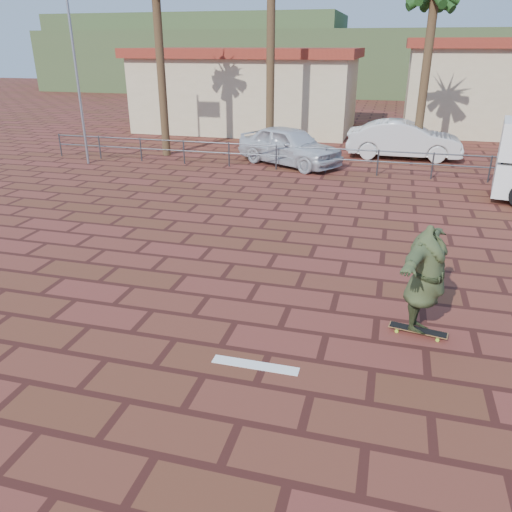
{
  "coord_description": "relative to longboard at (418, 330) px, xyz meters",
  "views": [
    {
      "loc": [
        2.43,
        -7.57,
        4.69
      ],
      "look_at": [
        0.05,
        1.27,
        0.8
      ],
      "focal_mm": 35.0,
      "sensor_mm": 36.0,
      "label": 1
    }
  ],
  "objects": [
    {
      "name": "car_silver",
      "position": [
        -4.88,
        12.57,
        0.71
      ],
      "size": [
        4.99,
        3.89,
        1.59
      ],
      "primitive_type": "imported",
      "rotation": [
        0.0,
        0.0,
        1.07
      ],
      "color": "silver",
      "rests_on": "ground"
    },
    {
      "name": "ground",
      "position": [
        -3.21,
        -0.43,
        -0.08
      ],
      "size": [
        120.0,
        120.0,
        0.0
      ],
      "primitive_type": "plane",
      "color": "maroon",
      "rests_on": "ground"
    },
    {
      "name": "guardrail",
      "position": [
        -3.21,
        11.57,
        0.6
      ],
      "size": [
        24.06,
        0.06,
        1.0
      ],
      "color": "#47494F",
      "rests_on": "ground"
    },
    {
      "name": "hill_back",
      "position": [
        -25.21,
        55.57,
        3.92
      ],
      "size": [
        35.0,
        14.0,
        8.0
      ],
      "primitive_type": "cube",
      "color": "#384C28",
      "rests_on": "ground"
    },
    {
      "name": "building_west",
      "position": [
        -9.21,
        21.57,
        2.2
      ],
      "size": [
        12.6,
        7.6,
        4.5
      ],
      "color": "beige",
      "rests_on": "ground"
    },
    {
      "name": "paint_stripe",
      "position": [
        -2.51,
        -1.63,
        -0.08
      ],
      "size": [
        1.4,
        0.22,
        0.01
      ],
      "primitive_type": "cube",
      "color": "white",
      "rests_on": "ground"
    },
    {
      "name": "building_east",
      "position": [
        4.79,
        23.57,
        2.46
      ],
      "size": [
        10.6,
        6.6,
        5.0
      ],
      "color": "beige",
      "rests_on": "ground"
    },
    {
      "name": "longboard",
      "position": [
        0.0,
        0.0,
        0.0
      ],
      "size": [
        1.02,
        0.38,
        0.1
      ],
      "rotation": [
        0.0,
        0.0,
        -0.17
      ],
      "color": "olive",
      "rests_on": "ground"
    },
    {
      "name": "flagpole",
      "position": [
        -13.09,
        10.57,
        4.56
      ],
      "size": [
        1.3,
        0.1,
        8.0
      ],
      "color": "gray",
      "rests_on": "ground"
    },
    {
      "name": "skateboarder",
      "position": [
        -0.0,
        0.0,
        0.98
      ],
      "size": [
        1.26,
        2.46,
        1.93
      ],
      "primitive_type": "imported",
      "rotation": [
        0.0,
        0.0,
        1.3
      ],
      "color": "#374123",
      "rests_on": "longboard"
    },
    {
      "name": "car_white",
      "position": [
        -0.27,
        15.2,
        0.73
      ],
      "size": [
        4.92,
        1.75,
        1.62
      ],
      "primitive_type": "imported",
      "rotation": [
        0.0,
        0.0,
        1.58
      ],
      "color": "silver",
      "rests_on": "ground"
    },
    {
      "name": "hill_front",
      "position": [
        -3.21,
        49.57,
        2.92
      ],
      "size": [
        70.0,
        18.0,
        6.0
      ],
      "primitive_type": "cube",
      "color": "#384C28",
      "rests_on": "ground"
    }
  ]
}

